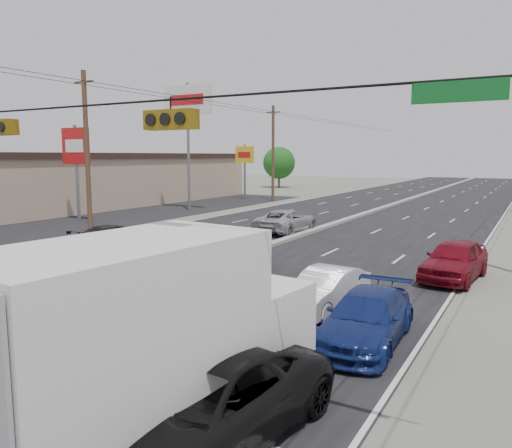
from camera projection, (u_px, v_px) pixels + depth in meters
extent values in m
cube|color=black|center=(355.00, 218.00, 38.64)|extent=(20.00, 160.00, 0.02)
cube|color=gray|center=(355.00, 217.00, 38.63)|extent=(0.50, 160.00, 0.20)
cube|color=tan|center=(71.00, 183.00, 46.79)|extent=(12.00, 42.00, 4.60)
cube|color=black|center=(145.00, 212.00, 42.69)|extent=(10.00, 42.00, 0.02)
cylinder|color=#422D1E|center=(87.00, 153.00, 31.19)|extent=(0.30, 0.30, 10.00)
cube|color=#422D1E|center=(84.00, 82.00, 30.60)|extent=(1.60, 0.12, 0.12)
cylinder|color=#422D1E|center=(273.00, 154.00, 52.70)|extent=(0.30, 0.30, 10.00)
cube|color=#422D1E|center=(273.00, 112.00, 52.11)|extent=(1.60, 0.12, 0.12)
cube|color=#72590C|center=(171.00, 120.00, 8.89)|extent=(1.05, 0.30, 0.35)
cube|color=#0C591E|center=(459.00, 91.00, 6.51)|extent=(1.20, 0.04, 0.28)
cylinder|color=slate|center=(77.00, 174.00, 36.19)|extent=(0.24, 0.24, 7.00)
cube|color=#B21414|center=(76.00, 146.00, 35.91)|extent=(2.60, 0.25, 2.60)
cylinder|color=slate|center=(188.00, 148.00, 43.29)|extent=(0.24, 0.24, 11.00)
cube|color=silver|center=(187.00, 100.00, 42.74)|extent=(5.00, 0.25, 2.50)
cylinder|color=slate|center=(245.00, 172.00, 54.69)|extent=(0.24, 0.24, 6.00)
cube|color=gold|center=(245.00, 155.00, 54.43)|extent=(2.20, 0.25, 1.80)
cylinder|color=#382619|center=(279.00, 180.00, 75.11)|extent=(0.28, 0.28, 2.16)
sphere|color=#154B14|center=(279.00, 163.00, 74.75)|extent=(4.80, 4.80, 4.80)
cube|color=black|center=(163.00, 402.00, 8.93)|extent=(2.95, 7.03, 0.24)
cube|color=silver|center=(125.00, 325.00, 8.07)|extent=(2.94, 5.11, 2.73)
cube|color=silver|center=(246.00, 323.00, 10.82)|extent=(2.53, 2.09, 1.76)
cylinder|color=black|center=(204.00, 350.00, 11.33)|extent=(0.38, 0.90, 0.88)
cylinder|color=black|center=(280.00, 373.00, 10.14)|extent=(0.38, 0.90, 0.88)
cylinder|color=black|center=(16.00, 438.00, 7.79)|extent=(0.38, 0.90, 0.88)
imported|color=maroon|center=(184.00, 292.00, 15.32)|extent=(1.59, 4.04, 1.31)
imported|color=black|center=(207.00, 403.00, 8.32)|extent=(2.95, 5.40, 1.43)
imported|color=black|center=(233.00, 256.00, 20.74)|extent=(1.74, 4.02, 1.35)
imported|color=white|center=(325.00, 290.00, 15.55)|extent=(1.78, 4.05, 1.29)
imported|color=navy|center=(366.00, 319.00, 12.83)|extent=(2.03, 4.58, 1.31)
imported|color=maroon|center=(454.00, 260.00, 19.41)|extent=(2.31, 4.74, 1.56)
imported|color=black|center=(113.00, 238.00, 25.15)|extent=(2.43, 4.84, 1.35)
imported|color=#9A9DA1|center=(287.00, 221.00, 31.31)|extent=(2.50, 5.22, 1.44)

